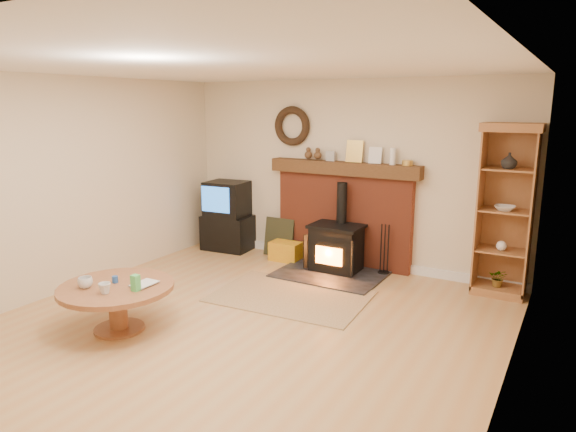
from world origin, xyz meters
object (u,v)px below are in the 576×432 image
Objects in this scene: coffee_table at (116,294)px; tv_unit at (228,217)px; wood_stove at (335,250)px; curio_cabinet at (505,211)px.

tv_unit is at bearing 105.74° from coffee_table.
curio_cabinet reaches higher than wood_stove.
curio_cabinet is at bearing 1.25° from tv_unit.
coffee_table is at bearing -111.85° from wood_stove.
curio_cabinet is 4.48m from coffee_table.
curio_cabinet is (4.03, 0.09, 0.51)m from tv_unit.
curio_cabinet is 1.79× the size of coffee_table.
coffee_table is (-1.12, -2.80, 0.07)m from wood_stove.
wood_stove is at bearing -172.05° from curio_cabinet.
curio_cabinet is (2.07, 0.29, 0.71)m from wood_stove.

